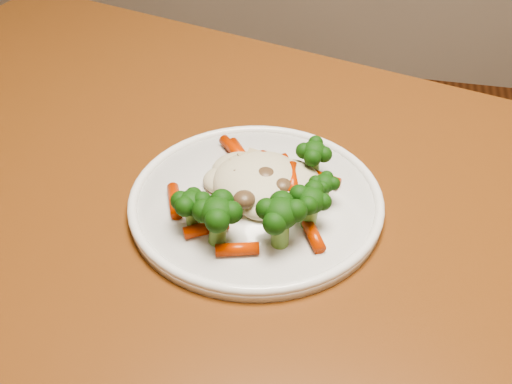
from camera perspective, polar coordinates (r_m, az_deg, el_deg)
dining_table at (r=0.74m, az=-5.04°, el=-7.69°), size 1.24×0.99×0.75m
plate at (r=0.65m, az=0.00°, el=-0.97°), size 0.26×0.26×0.01m
meal at (r=0.63m, az=0.59°, el=0.18°), size 0.18×0.18×0.05m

